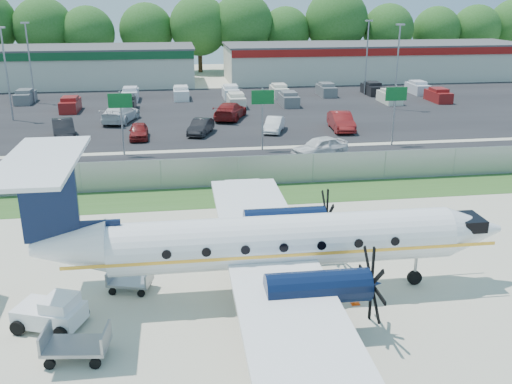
{
  "coord_description": "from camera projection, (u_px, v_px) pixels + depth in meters",
  "views": [
    {
      "loc": [
        -4.0,
        -21.38,
        11.84
      ],
      "look_at": [
        0.0,
        6.0,
        2.3
      ],
      "focal_mm": 40.0,
      "sensor_mm": 36.0,
      "label": 1
    }
  ],
  "objects": [
    {
      "name": "ground",
      "position": [
        276.0,
        288.0,
        24.4
      ],
      "size": [
        170.0,
        170.0,
        0.0
      ],
      "primitive_type": "plane",
      "color": "beige",
      "rests_on": "ground"
    },
    {
      "name": "grass_verge",
      "position": [
        242.0,
        196.0,
        35.63
      ],
      "size": [
        170.0,
        4.0,
        0.02
      ],
      "primitive_type": "cube",
      "color": "#2D561E",
      "rests_on": "ground"
    },
    {
      "name": "access_road",
      "position": [
        231.0,
        165.0,
        42.17
      ],
      "size": [
        170.0,
        8.0,
        0.02
      ],
      "primitive_type": "cube",
      "color": "black",
      "rests_on": "ground"
    },
    {
      "name": "parking_lot",
      "position": [
        211.0,
        111.0,
        61.82
      ],
      "size": [
        170.0,
        32.0,
        0.02
      ],
      "primitive_type": "cube",
      "color": "black",
      "rests_on": "ground"
    },
    {
      "name": "perimeter_fence",
      "position": [
        238.0,
        171.0,
        37.17
      ],
      "size": [
        120.0,
        0.06,
        1.99
      ],
      "color": "gray",
      "rests_on": "ground"
    },
    {
      "name": "building_west",
      "position": [
        25.0,
        67.0,
        78.25
      ],
      "size": [
        46.4,
        12.4,
        5.24
      ],
      "color": "beige",
      "rests_on": "ground"
    },
    {
      "name": "building_east",
      "position": [
        374.0,
        61.0,
        85.08
      ],
      "size": [
        44.4,
        12.4,
        5.24
      ],
      "color": "beige",
      "rests_on": "ground"
    },
    {
      "name": "sign_left",
      "position": [
        121.0,
        110.0,
        43.56
      ],
      "size": [
        1.8,
        0.26,
        5.0
      ],
      "color": "gray",
      "rests_on": "ground"
    },
    {
      "name": "sign_mid",
      "position": [
        263.0,
        106.0,
        45.06
      ],
      "size": [
        1.8,
        0.26,
        5.0
      ],
      "color": "gray",
      "rests_on": "ground"
    },
    {
      "name": "sign_right",
      "position": [
        395.0,
        102.0,
        46.57
      ],
      "size": [
        1.8,
        0.26,
        5.0
      ],
      "color": "gray",
      "rests_on": "ground"
    },
    {
      "name": "light_pole_nw",
      "position": [
        6.0,
        68.0,
        55.52
      ],
      "size": [
        0.9,
        0.35,
        9.09
      ],
      "color": "gray",
      "rests_on": "ground"
    },
    {
      "name": "light_pole_ne",
      "position": [
        398.0,
        61.0,
        60.98
      ],
      "size": [
        0.9,
        0.35,
        9.09
      ],
      "color": "gray",
      "rests_on": "ground"
    },
    {
      "name": "light_pole_sw",
      "position": [
        29.0,
        57.0,
        64.87
      ],
      "size": [
        0.9,
        0.35,
        9.09
      ],
      "color": "gray",
      "rests_on": "ground"
    },
    {
      "name": "light_pole_se",
      "position": [
        367.0,
        52.0,
        70.33
      ],
      "size": [
        0.9,
        0.35,
        9.09
      ],
      "color": "gray",
      "rests_on": "ground"
    },
    {
      "name": "tree_line",
      "position": [
        196.0,
        72.0,
        93.63
      ],
      "size": [
        112.0,
        6.0,
        14.0
      ],
      "primitive_type": null,
      "color": "#205318",
      "rests_on": "ground"
    },
    {
      "name": "aircraft",
      "position": [
        272.0,
        241.0,
        23.14
      ],
      "size": [
        19.89,
        19.66,
        6.21
      ],
      "color": "white",
      "rests_on": "ground"
    },
    {
      "name": "pushback_tug",
      "position": [
        52.0,
        312.0,
        21.31
      ],
      "size": [
        2.8,
        2.45,
        1.31
      ],
      "color": "white",
      "rests_on": "ground"
    },
    {
      "name": "baggage_cart_near",
      "position": [
        76.0,
        345.0,
        19.5
      ],
      "size": [
        2.32,
        1.57,
        1.14
      ],
      "color": "gray",
      "rests_on": "ground"
    },
    {
      "name": "baggage_cart_far",
      "position": [
        130.0,
        281.0,
        24.07
      ],
      "size": [
        2.0,
        1.5,
        0.93
      ],
      "color": "gray",
      "rests_on": "ground"
    },
    {
      "name": "cone_nose",
      "position": [
        355.0,
        298.0,
        23.08
      ],
      "size": [
        0.36,
        0.36,
        0.5
      ],
      "color": "#E94007",
      "rests_on": "ground"
    },
    {
      "name": "cone_starboard_wing",
      "position": [
        125.0,
        255.0,
        26.86
      ],
      "size": [
        0.44,
        0.44,
        0.62
      ],
      "color": "#E94007",
      "rests_on": "ground"
    },
    {
      "name": "road_car_mid",
      "position": [
        319.0,
        157.0,
        44.28
      ],
      "size": [
        4.99,
        3.49,
        1.58
      ],
      "primitive_type": "imported",
      "rotation": [
        0.0,
        0.0,
        -1.18
      ],
      "color": "silver",
      "rests_on": "ground"
    },
    {
      "name": "parked_car_a",
      "position": [
        64.0,
        138.0,
        50.15
      ],
      "size": [
        2.78,
        5.26,
        1.65
      ],
      "primitive_type": "imported",
      "rotation": [
        0.0,
        0.0,
        0.22
      ],
      "color": "black",
      "rests_on": "ground"
    },
    {
      "name": "parked_car_b",
      "position": [
        139.0,
        139.0,
        49.9
      ],
      "size": [
        1.69,
        4.02,
        1.36
      ],
      "primitive_type": "imported",
      "rotation": [
        0.0,
        0.0,
        0.02
      ],
      "color": "maroon",
      "rests_on": "ground"
    },
    {
      "name": "parked_car_c",
      "position": [
        201.0,
        134.0,
        51.48
      ],
      "size": [
        2.75,
        4.45,
        1.39
      ],
      "primitive_type": "imported",
      "rotation": [
        0.0,
        0.0,
        -0.33
      ],
      "color": "black",
      "rests_on": "ground"
    },
    {
      "name": "parked_car_d",
      "position": [
        274.0,
        132.0,
        52.47
      ],
      "size": [
        2.67,
        4.3,
        1.34
      ],
      "primitive_type": "imported",
      "rotation": [
        0.0,
        0.0,
        -0.33
      ],
      "color": "silver",
      "rests_on": "ground"
    },
    {
      "name": "parked_car_e",
      "position": [
        341.0,
        130.0,
        53.04
      ],
      "size": [
        2.15,
        5.22,
        1.68
      ],
      "primitive_type": "imported",
      "rotation": [
        0.0,
        0.0,
        -0.07
      ],
      "color": "maroon",
      "rests_on": "ground"
    },
    {
      "name": "parked_car_f",
      "position": [
        121.0,
        122.0,
        56.55
      ],
      "size": [
        3.93,
        6.37,
        1.72
      ],
      "primitive_type": "imported",
      "rotation": [
        0.0,
        0.0,
        2.87
      ],
      "color": "silver",
      "rests_on": "ground"
    },
    {
      "name": "parked_car_g",
      "position": [
        230.0,
        119.0,
        57.9
      ],
      "size": [
        4.26,
        6.31,
        1.7
      ],
      "primitive_type": "imported",
      "rotation": [
        0.0,
        0.0,
        2.79
      ],
      "color": "maroon",
      "rests_on": "ground"
    },
    {
      "name": "far_parking_rows",
      "position": [
        208.0,
        103.0,
        66.5
      ],
      "size": [
        56.0,
        10.0,
        1.6
      ],
      "primitive_type": null,
      "color": "gray",
      "rests_on": "ground"
    }
  ]
}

